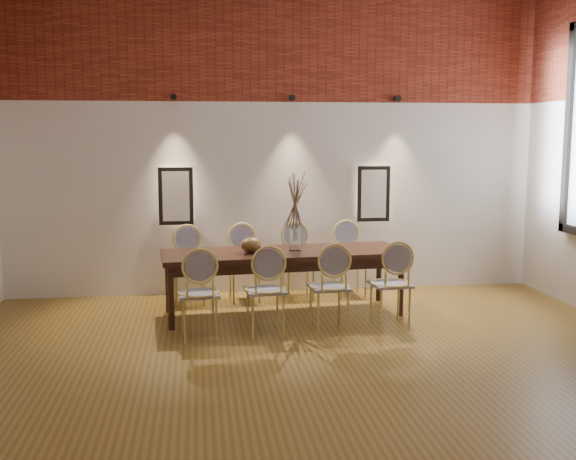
{
  "coord_description": "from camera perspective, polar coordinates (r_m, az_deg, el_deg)",
  "views": [
    {
      "loc": [
        -1.03,
        -5.28,
        2.08
      ],
      "look_at": [
        -0.05,
        1.92,
        1.05
      ],
      "focal_mm": 42.0,
      "sensor_mm": 36.0,
      "label": 1
    }
  ],
  "objects": [
    {
      "name": "chair_far_d",
      "position": [
        8.78,
        5.28,
        -2.53
      ],
      "size": [
        0.47,
        0.47,
        0.94
      ],
      "primitive_type": null,
      "rotation": [
        0.0,
        0.0,
        3.22
      ],
      "color": "#CDBC64",
      "rests_on": "floor"
    },
    {
      "name": "dining_table",
      "position": [
        7.85,
        -0.39,
        -4.48
      ],
      "size": [
        2.84,
        1.11,
        0.75
      ],
      "primitive_type": "cube",
      "rotation": [
        0.0,
        0.0,
        0.08
      ],
      "color": "#331811",
      "rests_on": "floor"
    },
    {
      "name": "chair_near_a",
      "position": [
        6.98,
        -7.56,
        -5.34
      ],
      "size": [
        0.47,
        0.47,
        0.94
      ],
      "primitive_type": null,
      "rotation": [
        0.0,
        0.0,
        0.08
      ],
      "color": "#CDBC64",
      "rests_on": "floor"
    },
    {
      "name": "chair_near_d",
      "position": [
        7.44,
        8.67,
        -4.53
      ],
      "size": [
        0.47,
        0.47,
        0.94
      ],
      "primitive_type": null,
      "rotation": [
        0.0,
        0.0,
        0.08
      ],
      "color": "#CDBC64",
      "rests_on": "floor"
    },
    {
      "name": "chair_near_b",
      "position": [
        7.07,
        -1.93,
        -5.1
      ],
      "size": [
        0.47,
        0.47,
        0.94
      ],
      "primitive_type": null,
      "rotation": [
        0.0,
        0.0,
        0.08
      ],
      "color": "#CDBC64",
      "rests_on": "floor"
    },
    {
      "name": "niche_right",
      "position": [
        9.07,
        7.21,
        3.07
      ],
      "size": [
        0.36,
        0.06,
        0.66
      ],
      "primitive_type": "cube",
      "color": "#FFEAC6",
      "rests_on": "wall_back"
    },
    {
      "name": "book",
      "position": [
        7.82,
        -2.48,
        -1.62
      ],
      "size": [
        0.27,
        0.2,
        0.03
      ],
      "primitive_type": "cube",
      "rotation": [
        0.0,
        0.0,
        0.08
      ],
      "color": "#8D1E52",
      "rests_on": "dining_table"
    },
    {
      "name": "wall_back",
      "position": [
        8.89,
        -1.08,
        7.55
      ],
      "size": [
        7.0,
        0.1,
        4.0
      ],
      "primitive_type": "cube",
      "color": "silver",
      "rests_on": "ground"
    },
    {
      "name": "chair_far_b",
      "position": [
        8.47,
        -3.71,
        -2.91
      ],
      "size": [
        0.47,
        0.47,
        0.94
      ],
      "primitive_type": null,
      "rotation": [
        0.0,
        0.0,
        3.22
      ],
      "color": "#CDBC64",
      "rests_on": "floor"
    },
    {
      "name": "niche_left",
      "position": [
        8.77,
        -9.46,
        2.86
      ],
      "size": [
        0.36,
        0.06,
        0.66
      ],
      "primitive_type": "cube",
      "color": "#FFEAC6",
      "rests_on": "wall_back"
    },
    {
      "name": "bowl",
      "position": [
        7.64,
        -3.14,
        -1.28
      ],
      "size": [
        0.24,
        0.24,
        0.18
      ],
      "primitive_type": "ellipsoid",
      "color": "brown",
      "rests_on": "dining_table"
    },
    {
      "name": "chair_near_c",
      "position": [
        7.22,
        3.5,
        -4.83
      ],
      "size": [
        0.47,
        0.47,
        0.94
      ],
      "primitive_type": null,
      "rotation": [
        0.0,
        0.0,
        0.08
      ],
      "color": "#CDBC64",
      "rests_on": "floor"
    },
    {
      "name": "vase",
      "position": [
        7.78,
        0.62,
        -0.65
      ],
      "size": [
        0.14,
        0.14,
        0.3
      ],
      "primitive_type": "cylinder",
      "color": "silver",
      "rests_on": "dining_table"
    },
    {
      "name": "chair_far_c",
      "position": [
        8.6,
        0.87,
        -2.73
      ],
      "size": [
        0.47,
        0.47,
        0.94
      ],
      "primitive_type": null,
      "rotation": [
        0.0,
        0.0,
        3.22
      ],
      "color": "#CDBC64",
      "rests_on": "floor"
    },
    {
      "name": "floor",
      "position": [
        5.77,
        3.18,
        -13.17
      ],
      "size": [
        7.0,
        7.0,
        0.02
      ],
      "primitive_type": "cube",
      "color": "olive",
      "rests_on": "ground"
    },
    {
      "name": "spot_fixture_mid",
      "position": [
        8.8,
        0.33,
        11.13
      ],
      "size": [
        0.08,
        0.1,
        0.08
      ],
      "primitive_type": "cylinder",
      "rotation": [
        1.57,
        0.0,
        0.0
      ],
      "color": "black",
      "rests_on": "wall_back"
    },
    {
      "name": "dried_branches",
      "position": [
        7.73,
        0.63,
        2.65
      ],
      "size": [
        0.5,
        0.5,
        0.7
      ],
      "primitive_type": null,
      "color": "brown",
      "rests_on": "vase"
    },
    {
      "name": "spot_fixture_right",
      "position": [
        9.1,
        9.25,
        10.93
      ],
      "size": [
        0.08,
        0.1,
        0.08
      ],
      "primitive_type": "cylinder",
      "rotation": [
        1.57,
        0.0,
        0.0
      ],
      "color": "black",
      "rests_on": "wall_back"
    },
    {
      "name": "wall_front",
      "position": [
        2.02,
        23.11,
        5.17
      ],
      "size": [
        7.0,
        0.1,
        4.0
      ],
      "primitive_type": "cube",
      "color": "silver",
      "rests_on": "ground"
    },
    {
      "name": "chair_far_a",
      "position": [
        8.4,
        -8.4,
        -3.07
      ],
      "size": [
        0.47,
        0.47,
        0.94
      ],
      "primitive_type": null,
      "rotation": [
        0.0,
        0.0,
        3.22
      ],
      "color": "#CDBC64",
      "rests_on": "floor"
    },
    {
      "name": "brick_band_back",
      "position": [
        8.9,
        -1.04,
        15.62
      ],
      "size": [
        7.0,
        0.02,
        1.5
      ],
      "primitive_type": "cube",
      "color": "maroon",
      "rests_on": "ground"
    },
    {
      "name": "spot_fixture_left",
      "position": [
        8.72,
        -9.66,
        11.05
      ],
      "size": [
        0.08,
        0.1,
        0.08
      ],
      "primitive_type": "cylinder",
      "rotation": [
        1.57,
        0.0,
        0.0
      ],
      "color": "black",
      "rests_on": "wall_back"
    }
  ]
}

